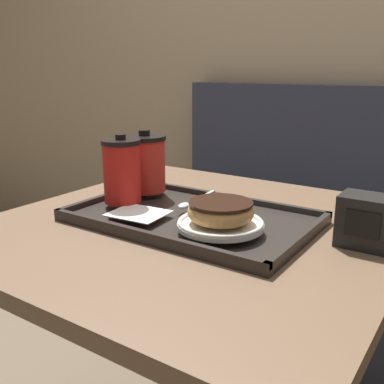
% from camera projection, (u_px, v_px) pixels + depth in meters
% --- Properties ---
extents(wall_behind, '(8.00, 0.05, 2.40)m').
position_uv_depth(wall_behind, '(358.00, 30.00, 1.69)').
color(wall_behind, tan).
rests_on(wall_behind, ground_plane).
extents(booth_bench, '(1.11, 0.44, 1.00)m').
position_uv_depth(booth_bench, '(292.00, 260.00, 1.80)').
color(booth_bench, '#33384C').
rests_on(booth_bench, ground_plane).
extents(cafe_table, '(0.80, 0.82, 0.75)m').
position_uv_depth(cafe_table, '(198.00, 305.00, 0.98)').
color(cafe_table, brown).
rests_on(cafe_table, ground_plane).
extents(serving_tray, '(0.49, 0.31, 0.02)m').
position_uv_depth(serving_tray, '(192.00, 218.00, 0.93)').
color(serving_tray, '#282321').
rests_on(serving_tray, cafe_table).
extents(napkin_paper, '(0.12, 0.10, 0.00)m').
position_uv_depth(napkin_paper, '(138.00, 213.00, 0.91)').
color(napkin_paper, white).
rests_on(napkin_paper, serving_tray).
extents(coffee_cup_front, '(0.09, 0.09, 0.15)m').
position_uv_depth(coffee_cup_front, '(122.00, 171.00, 0.97)').
color(coffee_cup_front, red).
rests_on(coffee_cup_front, serving_tray).
extents(coffee_cup_rear, '(0.10, 0.10, 0.15)m').
position_uv_depth(coffee_cup_rear, '(145.00, 163.00, 1.06)').
color(coffee_cup_rear, red).
rests_on(coffee_cup_rear, serving_tray).
extents(plate_with_chocolate_donut, '(0.16, 0.16, 0.01)m').
position_uv_depth(plate_with_chocolate_donut, '(220.00, 224.00, 0.83)').
color(plate_with_chocolate_donut, white).
rests_on(plate_with_chocolate_donut, serving_tray).
extents(donut_chocolate_glazed, '(0.12, 0.12, 0.04)m').
position_uv_depth(donut_chocolate_glazed, '(221.00, 211.00, 0.82)').
color(donut_chocolate_glazed, tan).
rests_on(donut_chocolate_glazed, plate_with_chocolate_donut).
extents(spoon, '(0.03, 0.16, 0.01)m').
position_uv_depth(spoon, '(190.00, 203.00, 0.97)').
color(spoon, silver).
rests_on(spoon, serving_tray).
extents(napkin_dispenser, '(0.10, 0.07, 0.09)m').
position_uv_depth(napkin_dispenser, '(367.00, 221.00, 0.79)').
color(napkin_dispenser, black).
rests_on(napkin_dispenser, cafe_table).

